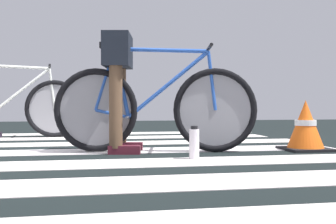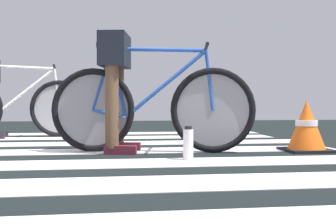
{
  "view_description": "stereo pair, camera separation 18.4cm",
  "coord_description": "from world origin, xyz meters",
  "px_view_note": "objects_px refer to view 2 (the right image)",
  "views": [
    {
      "loc": [
        0.35,
        -3.66,
        0.42
      ],
      "look_at": [
        1.06,
        0.28,
        0.35
      ],
      "focal_mm": 43.69,
      "sensor_mm": 36.0,
      "label": 1
    },
    {
      "loc": [
        0.54,
        -3.66,
        0.42
      ],
      "look_at": [
        1.06,
        0.28,
        0.35
      ],
      "focal_mm": 43.69,
      "sensor_mm": 36.0,
      "label": 2
    }
  ],
  "objects_px": {
    "bicycle_2_of_2": "(16,106)",
    "traffic_cone": "(307,127)",
    "cyclist_1_of_2": "(115,76)",
    "water_bottle": "(188,144)",
    "bicycle_1_of_2": "(152,107)"
  },
  "relations": [
    {
      "from": "water_bottle",
      "to": "traffic_cone",
      "type": "distance_m",
      "value": 1.2
    },
    {
      "from": "water_bottle",
      "to": "traffic_cone",
      "type": "xyz_separation_m",
      "value": [
        1.12,
        0.43,
        0.09
      ]
    },
    {
      "from": "cyclist_1_of_2",
      "to": "water_bottle",
      "type": "distance_m",
      "value": 0.94
    },
    {
      "from": "bicycle_2_of_2",
      "to": "traffic_cone",
      "type": "distance_m",
      "value": 3.4
    },
    {
      "from": "bicycle_2_of_2",
      "to": "water_bottle",
      "type": "xyz_separation_m",
      "value": [
        1.72,
        -2.29,
        -0.27
      ]
    },
    {
      "from": "water_bottle",
      "to": "bicycle_1_of_2",
      "type": "bearing_deg",
      "value": 112.5
    },
    {
      "from": "bicycle_1_of_2",
      "to": "water_bottle",
      "type": "distance_m",
      "value": 0.62
    },
    {
      "from": "bicycle_2_of_2",
      "to": "traffic_cone",
      "type": "height_order",
      "value": "bicycle_2_of_2"
    },
    {
      "from": "bicycle_1_of_2",
      "to": "bicycle_2_of_2",
      "type": "bearing_deg",
      "value": 140.83
    },
    {
      "from": "traffic_cone",
      "to": "water_bottle",
      "type": "bearing_deg",
      "value": -159.16
    },
    {
      "from": "bicycle_2_of_2",
      "to": "cyclist_1_of_2",
      "type": "bearing_deg",
      "value": -61.36
    },
    {
      "from": "bicycle_1_of_2",
      "to": "traffic_cone",
      "type": "distance_m",
      "value": 1.35
    },
    {
      "from": "traffic_cone",
      "to": "bicycle_1_of_2",
      "type": "bearing_deg",
      "value": 175.98
    },
    {
      "from": "bicycle_2_of_2",
      "to": "traffic_cone",
      "type": "xyz_separation_m",
      "value": [
        2.85,
        -1.86,
        -0.18
      ]
    },
    {
      "from": "traffic_cone",
      "to": "cyclist_1_of_2",
      "type": "bearing_deg",
      "value": 174.79
    }
  ]
}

